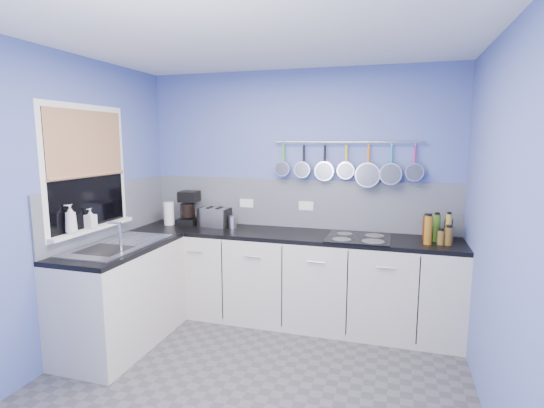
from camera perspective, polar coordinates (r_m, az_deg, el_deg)
The scene contains 44 objects.
floor at distance 3.37m, azimuth -3.09°, elevation -23.75°, with size 3.20×3.00×0.02m, color #47474C.
ceiling at distance 2.93m, azimuth -3.52°, elevation 22.77°, with size 3.20×3.00×0.02m, color white.
wall_back at distance 4.33m, azimuth 3.51°, elevation 1.43°, with size 3.20×0.02×2.50m, color #5061AA.
wall_front at distance 1.61m, azimuth -22.27°, elevation -11.86°, with size 3.20×0.02×2.50m, color #5061AA.
wall_left at distance 3.75m, azimuth -27.09°, elevation -0.63°, with size 0.02×3.00×2.50m, color #5061AA.
wall_right at distance 2.80m, azimuth 29.50°, elevation -3.70°, with size 0.02×3.00×2.50m, color #5061AA.
backsplash_back at distance 4.32m, azimuth 3.43°, elevation 0.08°, with size 3.20×0.02×0.50m, color gray.
backsplash_left at distance 4.20m, azimuth -21.16°, elevation -0.74°, with size 0.02×1.80×0.50m, color gray.
cabinet_run_back at distance 4.22m, azimuth 2.43°, elevation -10.20°, with size 3.20×0.60×0.86m, color beige.
worktop_back at distance 4.10m, azimuth 2.47°, elevation -4.23°, with size 3.20×0.60×0.04m, color black.
cabinet_run_left at distance 3.98m, azimuth -19.91°, elevation -11.91°, with size 0.60×1.20×0.86m, color beige.
worktop_left at distance 3.85m, azimuth -20.25°, elevation -5.62°, with size 0.60×1.20×0.04m, color black.
window_frame at distance 3.92m, azimuth -24.00°, elevation 4.35°, with size 0.01×1.00×1.10m, color white.
window_glass at distance 3.92m, azimuth -23.95°, elevation 4.35°, with size 0.01×0.90×1.00m, color black.
bamboo_blind at distance 3.90m, azimuth -24.06°, elevation 7.64°, with size 0.01×0.90×0.55m, color tan.
window_sill at distance 3.97m, azimuth -23.27°, elevation -3.08°, with size 0.10×0.98×0.03m, color white.
sink_unit at distance 3.84m, azimuth -20.27°, elevation -5.27°, with size 0.50×0.95×0.01m, color silver.
mixer_tap at distance 3.58m, azimuth -20.04°, elevation -4.19°, with size 0.12×0.08×0.26m, color silver, non-canonical shape.
socket_left at distance 4.47m, azimuth -3.50°, elevation 0.11°, with size 0.15×0.01×0.09m, color white.
socket_right at distance 4.29m, azimuth 4.69°, elevation -0.26°, with size 0.15×0.01×0.09m, color white.
pot_rail at distance 4.15m, azimuth 10.20°, elevation 8.34°, with size 0.02×0.02×1.45m, color silver.
soap_bottle_a at distance 3.73m, azimuth -25.85°, elevation -1.86°, with size 0.09×0.09×0.24m, color white.
soap_bottle_b at distance 3.90m, azimuth -23.60°, elevation -1.78°, with size 0.08×0.08×0.17m, color white.
paper_towel at distance 4.59m, azimuth -13.91°, elevation -1.28°, with size 0.11×0.11×0.24m, color white.
coffee_maker at distance 4.55m, azimuth -11.36°, elevation -0.54°, with size 0.20×0.22×0.36m, color black, non-canonical shape.
toaster at distance 4.41m, azimuth -7.85°, elevation -1.81°, with size 0.30×0.17×0.20m, color silver.
canister at distance 4.32m, azimuth -5.44°, elevation -2.47°, with size 0.09×0.09×0.12m, color silver.
hob at distance 3.93m, azimuth 11.73°, elevation -4.58°, with size 0.58×0.51×0.01m, color black.
pan_0 at distance 4.26m, azimuth 1.56°, elevation 6.16°, with size 0.16×0.08×0.35m, color silver, non-canonical shape.
pan_1 at distance 4.21m, azimuth 4.36°, elevation 6.05°, with size 0.16×0.11×0.35m, color silver, non-canonical shape.
pan_2 at distance 4.17m, azimuth 7.21°, elevation 5.79°, with size 0.19×0.05×0.38m, color silver, non-canonical shape.
pan_3 at distance 4.14m, azimuth 10.12°, elevation 5.86°, with size 0.17×0.06×0.36m, color silver, non-canonical shape.
pan_4 at distance 4.13m, azimuth 13.03°, elevation 5.26°, with size 0.24×0.09×0.43m, color silver, non-canonical shape.
pan_5 at distance 4.12m, azimuth 15.99°, elevation 5.36°, with size 0.21×0.10×0.40m, color silver, non-canonical shape.
pan_6 at distance 4.12m, azimuth 18.96°, elevation 5.49°, with size 0.17×0.08×0.36m, color silver, non-canonical shape.
condiment_0 at distance 4.09m, azimuth 22.98°, elevation -3.28°, with size 0.07×0.07×0.19m, color black.
condiment_1 at distance 4.11m, azimuth 21.51°, elevation -3.39°, with size 0.05×0.05×0.16m, color black.
condiment_2 at distance 4.08m, azimuth 20.42°, elevation -3.00°, with size 0.07×0.07×0.21m, color #4C190C.
condiment_3 at distance 3.99m, azimuth 23.00°, elevation -3.10°, with size 0.05×0.05×0.26m, color olive.
condiment_4 at distance 4.00m, azimuth 21.60°, elevation -3.08°, with size 0.06×0.06×0.24m, color #3F721E.
condiment_5 at distance 4.00m, azimuth 20.68°, elevation -3.70°, with size 0.05×0.05×0.15m, color #265919.
condiment_6 at distance 3.92m, azimuth 23.02°, elevation -4.07°, with size 0.07×0.07×0.15m, color brown.
condiment_7 at distance 3.91m, azimuth 22.11°, elevation -4.29°, with size 0.06×0.06×0.12m, color brown.
condiment_8 at distance 3.87m, azimuth 20.60°, elevation -3.37°, with size 0.07×0.07×0.25m, color #8C5914.
Camera 1 is at (0.97, -2.67, 1.80)m, focal length 27.50 mm.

